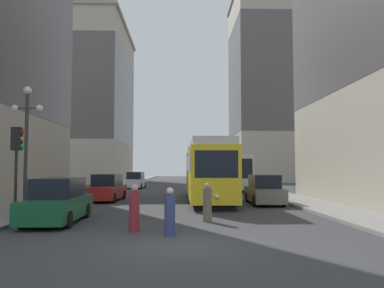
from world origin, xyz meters
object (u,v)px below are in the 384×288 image
object	(u,v)px
parked_car_left_near	(58,202)
pedestrian_crossing_near	(134,209)
parked_car_right_far	(264,191)
lamp_post_left_near	(26,130)
parked_car_left_far	(135,181)
pedestrian_crossing_far	(170,213)
transit_bus	(230,171)
streetcar	(207,170)
parked_car_left_mid	(107,188)
traffic_light_near_left	(17,148)
pedestrian_on_sidewalk	(207,203)

from	to	relation	value
parked_car_left_near	pedestrian_crossing_near	xyz separation A→B (m)	(3.42, -2.39, -0.07)
parked_car_right_far	lamp_post_left_near	size ratio (longest dim) A/B	0.85
parked_car_left_far	pedestrian_crossing_far	world-z (taller)	parked_car_left_far
transit_bus	pedestrian_crossing_far	distance (m)	26.30
parked_car_left_near	parked_car_right_far	bearing A→B (deg)	36.20
streetcar	parked_car_left_far	distance (m)	18.32
streetcar	pedestrian_crossing_near	world-z (taller)	streetcar
parked_car_left_near	lamp_post_left_near	bearing A→B (deg)	143.72
parked_car_left_mid	pedestrian_crossing_far	world-z (taller)	parked_car_left_mid
traffic_light_near_left	pedestrian_on_sidewalk	bearing A→B (deg)	1.23
parked_car_right_far	parked_car_left_near	bearing A→B (deg)	38.73
transit_bus	traffic_light_near_left	distance (m)	25.44
parked_car_left_mid	pedestrian_on_sidewalk	size ratio (longest dim) A/B	3.08
transit_bus	parked_car_left_far	size ratio (longest dim) A/B	2.41
parked_car_right_far	pedestrian_on_sidewalk	world-z (taller)	parked_car_right_far
parked_car_left_mid	pedestrian_crossing_far	bearing A→B (deg)	-68.08
transit_bus	parked_car_left_mid	world-z (taller)	transit_bus
streetcar	parked_car_right_far	bearing A→B (deg)	-36.81
lamp_post_left_near	streetcar	bearing A→B (deg)	45.70
pedestrian_on_sidewalk	traffic_light_near_left	distance (m)	8.19
pedestrian_crossing_near	pedestrian_on_sidewalk	distance (m)	3.68
lamp_post_left_near	parked_car_left_far	bearing A→B (deg)	85.80
pedestrian_crossing_near	pedestrian_crossing_far	distance (m)	1.56
parked_car_left_far	pedestrian_crossing_near	world-z (taller)	parked_car_left_far
parked_car_left_near	pedestrian_on_sidewalk	bearing A→B (deg)	-0.68
streetcar	parked_car_right_far	size ratio (longest dim) A/B	2.88
lamp_post_left_near	parked_car_left_near	bearing A→B (deg)	-35.23
parked_car_left_near	traffic_light_near_left	distance (m)	2.77
parked_car_left_far	pedestrian_on_sidewalk	size ratio (longest dim) A/B	2.94
streetcar	pedestrian_on_sidewalk	distance (m)	10.39
parked_car_left_near	parked_car_left_mid	distance (m)	10.62
lamp_post_left_near	traffic_light_near_left	bearing A→B (deg)	-81.57
pedestrian_on_sidewalk	pedestrian_crossing_near	bearing A→B (deg)	-109.39
parked_car_right_far	parked_car_left_mid	bearing A→B (deg)	-13.95
streetcar	lamp_post_left_near	world-z (taller)	lamp_post_left_near
pedestrian_crossing_far	lamp_post_left_near	world-z (taller)	lamp_post_left_near
pedestrian_crossing_near	lamp_post_left_near	bearing A→B (deg)	-130.76
parked_car_left_near	parked_car_left_mid	bearing A→B (deg)	88.94
parked_car_left_mid	pedestrian_crossing_far	xyz separation A→B (m)	(4.69, -13.92, -0.11)
parked_car_left_far	traffic_light_near_left	world-z (taller)	traffic_light_near_left
parked_car_right_far	pedestrian_crossing_far	size ratio (longest dim) A/B	3.10
parked_car_left_mid	pedestrian_on_sidewalk	world-z (taller)	parked_car_left_mid
pedestrian_crossing_near	parked_car_left_near	bearing A→B (deg)	-130.66
transit_bus	traffic_light_near_left	bearing A→B (deg)	-118.25
streetcar	pedestrian_on_sidewalk	xyz separation A→B (m)	(-0.69, -10.28, -1.35)
parked_car_left_mid	lamp_post_left_near	world-z (taller)	lamp_post_left_near
pedestrian_crossing_near	pedestrian_on_sidewalk	bearing A→B (deg)	125.69
parked_car_right_far	pedestrian_crossing_near	world-z (taller)	parked_car_right_far
parked_car_left_near	parked_car_left_far	size ratio (longest dim) A/B	1.06
pedestrian_crossing_near	pedestrian_crossing_far	bearing A→B (deg)	49.08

